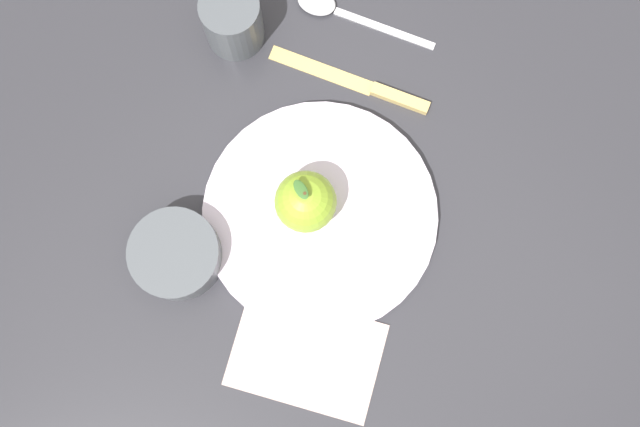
{
  "coord_description": "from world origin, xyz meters",
  "views": [
    {
      "loc": [
        -0.12,
        0.13,
        0.78
      ],
      "look_at": [
        -0.02,
        0.03,
        0.02
      ],
      "focal_mm": 38.47,
      "sensor_mm": 36.0,
      "label": 1
    }
  ],
  "objects_px": {
    "side_bowl": "(176,254)",
    "apple": "(308,204)",
    "dinner_plate": "(320,215)",
    "cup": "(232,20)",
    "spoon": "(332,8)",
    "linen_napkin": "(306,355)",
    "knife": "(364,85)"
  },
  "relations": [
    {
      "from": "cup",
      "to": "linen_napkin",
      "type": "height_order",
      "value": "cup"
    },
    {
      "from": "cup",
      "to": "side_bowl",
      "type": "bearing_deg",
      "value": 126.07
    },
    {
      "from": "apple",
      "to": "cup",
      "type": "xyz_separation_m",
      "value": [
        0.22,
        -0.08,
        -0.01
      ]
    },
    {
      "from": "dinner_plate",
      "to": "cup",
      "type": "bearing_deg",
      "value": -17.52
    },
    {
      "from": "dinner_plate",
      "to": "apple",
      "type": "distance_m",
      "value": 0.04
    },
    {
      "from": "cup",
      "to": "spoon",
      "type": "height_order",
      "value": "cup"
    },
    {
      "from": "side_bowl",
      "to": "apple",
      "type": "bearing_deg",
      "value": -112.63
    },
    {
      "from": "dinner_plate",
      "to": "knife",
      "type": "xyz_separation_m",
      "value": [
        0.08,
        -0.14,
        -0.01
      ]
    },
    {
      "from": "side_bowl",
      "to": "linen_napkin",
      "type": "distance_m",
      "value": 0.18
    },
    {
      "from": "linen_napkin",
      "to": "dinner_plate",
      "type": "bearing_deg",
      "value": -47.5
    },
    {
      "from": "side_bowl",
      "to": "linen_napkin",
      "type": "height_order",
      "value": "side_bowl"
    },
    {
      "from": "dinner_plate",
      "to": "linen_napkin",
      "type": "height_order",
      "value": "dinner_plate"
    },
    {
      "from": "spoon",
      "to": "side_bowl",
      "type": "bearing_deg",
      "value": 108.27
    },
    {
      "from": "apple",
      "to": "cup",
      "type": "bearing_deg",
      "value": -19.92
    },
    {
      "from": "dinner_plate",
      "to": "cup",
      "type": "xyz_separation_m",
      "value": [
        0.24,
        -0.07,
        0.03
      ]
    },
    {
      "from": "dinner_plate",
      "to": "knife",
      "type": "height_order",
      "value": "dinner_plate"
    },
    {
      "from": "apple",
      "to": "cup",
      "type": "relative_size",
      "value": 1.08
    },
    {
      "from": "dinner_plate",
      "to": "side_bowl",
      "type": "xyz_separation_m",
      "value": [
        0.07,
        0.15,
        0.02
      ]
    },
    {
      "from": "cup",
      "to": "linen_napkin",
      "type": "bearing_deg",
      "value": 150.88
    },
    {
      "from": "apple",
      "to": "knife",
      "type": "bearing_deg",
      "value": -64.78
    },
    {
      "from": "knife",
      "to": "linen_napkin",
      "type": "relative_size",
      "value": 1.15
    },
    {
      "from": "side_bowl",
      "to": "dinner_plate",
      "type": "bearing_deg",
      "value": -115.53
    },
    {
      "from": "apple",
      "to": "linen_napkin",
      "type": "relative_size",
      "value": 0.49
    },
    {
      "from": "side_bowl",
      "to": "cup",
      "type": "relative_size",
      "value": 1.37
    },
    {
      "from": "spoon",
      "to": "apple",
      "type": "bearing_deg",
      "value": 131.88
    },
    {
      "from": "cup",
      "to": "apple",
      "type": "bearing_deg",
      "value": 160.08
    },
    {
      "from": "dinner_plate",
      "to": "cup",
      "type": "relative_size",
      "value": 3.66
    },
    {
      "from": "dinner_plate",
      "to": "spoon",
      "type": "height_order",
      "value": "dinner_plate"
    },
    {
      "from": "dinner_plate",
      "to": "cup",
      "type": "height_order",
      "value": "cup"
    },
    {
      "from": "apple",
      "to": "knife",
      "type": "xyz_separation_m",
      "value": [
        0.07,
        -0.15,
        -0.05
      ]
    },
    {
      "from": "linen_napkin",
      "to": "cup",
      "type": "bearing_deg",
      "value": -29.12
    },
    {
      "from": "side_bowl",
      "to": "spoon",
      "type": "xyz_separation_m",
      "value": [
        0.11,
        -0.33,
        -0.02
      ]
    }
  ]
}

